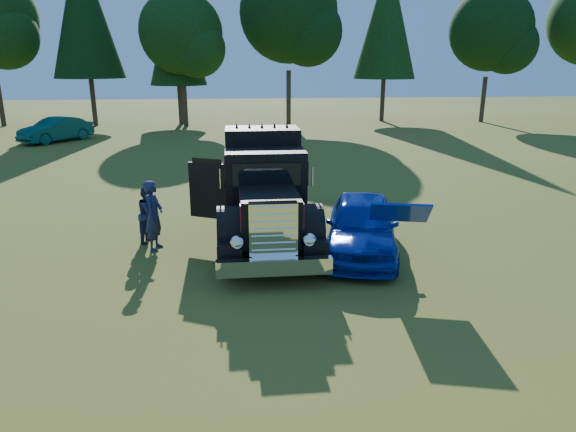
# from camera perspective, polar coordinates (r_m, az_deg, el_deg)

# --- Properties ---
(ground) EXTENTS (120.00, 120.00, 0.00)m
(ground) POSITION_cam_1_polar(r_m,az_deg,el_deg) (11.96, -3.97, -6.76)
(ground) COLOR #384F17
(ground) RESTS_ON ground
(treeline) EXTENTS (72.10, 24.04, 13.84)m
(treeline) POSITION_cam_1_polar(r_m,az_deg,el_deg) (39.06, -14.85, 20.63)
(treeline) COLOR #2D2116
(treeline) RESTS_ON ground
(diamond_t_truck) EXTENTS (3.28, 7.16, 3.00)m
(diamond_t_truck) POSITION_cam_1_polar(r_m,az_deg,el_deg) (13.97, -2.64, 2.30)
(diamond_t_truck) COLOR black
(diamond_t_truck) RESTS_ON ground
(hotrod_coupe) EXTENTS (2.81, 4.71, 1.89)m
(hotrod_coupe) POSITION_cam_1_polar(r_m,az_deg,el_deg) (13.28, 8.23, -0.99)
(hotrod_coupe) COLOR #072DAC
(hotrod_coupe) RESTS_ON ground
(spectator_near) EXTENTS (0.57, 0.75, 1.86)m
(spectator_near) POSITION_cam_1_polar(r_m,az_deg,el_deg) (13.79, -14.68, 0.05)
(spectator_near) COLOR #21244F
(spectator_near) RESTS_ON ground
(spectator_far) EXTENTS (0.78, 0.90, 1.57)m
(spectator_far) POSITION_cam_1_polar(r_m,az_deg,el_deg) (14.48, -15.17, 0.22)
(spectator_far) COLOR navy
(spectator_far) RESTS_ON ground
(distant_teal_car) EXTENTS (3.92, 4.55, 1.48)m
(distant_teal_car) POSITION_cam_1_polar(r_m,az_deg,el_deg) (35.19, -24.39, 8.73)
(distant_teal_car) COLOR #0B3544
(distant_teal_car) RESTS_ON ground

